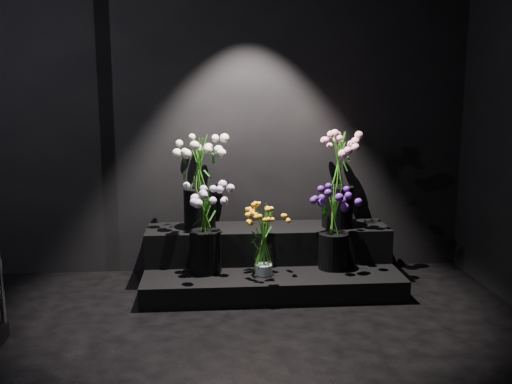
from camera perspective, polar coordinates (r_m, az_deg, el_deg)
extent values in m
plane|color=black|center=(4.71, -3.00, 8.76)|extent=(4.00, 0.00, 4.00)
plane|color=black|center=(0.73, 5.47, -0.61)|extent=(4.00, 0.00, 4.00)
cube|color=black|center=(4.49, 1.46, -8.49)|extent=(1.94, 0.86, 0.16)
cube|color=black|center=(4.63, 1.20, -5.11)|extent=(1.94, 0.43, 0.27)
cylinder|color=white|center=(4.25, 0.77, -6.83)|extent=(0.14, 0.14, 0.23)
cylinder|color=black|center=(4.32, -5.07, -5.95)|extent=(0.24, 0.24, 0.32)
cylinder|color=black|center=(4.44, 7.73, -5.85)|extent=(0.23, 0.23, 0.28)
cylinder|color=black|center=(4.55, -5.65, -1.63)|extent=(0.25, 0.25, 0.32)
cylinder|color=black|center=(4.62, 8.15, -1.44)|extent=(0.25, 0.25, 0.33)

